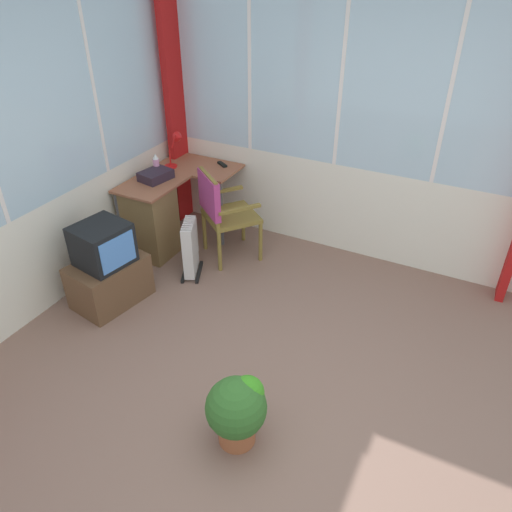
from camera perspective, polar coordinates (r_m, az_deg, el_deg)
ground at (r=3.62m, az=2.34°, el=-18.07°), size 5.52×5.61×0.06m
east_window_panel at (r=4.71m, az=15.01°, el=13.69°), size 0.07×4.61×2.62m
curtain_corner at (r=5.48m, az=-9.19°, el=16.50°), size 0.32×0.07×2.52m
desk at (r=5.10m, az=-11.81°, el=4.50°), size 1.18×0.85×0.75m
desk_lamp at (r=5.27m, az=-9.12°, el=12.70°), size 0.23×0.20×0.36m
tv_remote at (r=5.30m, az=-3.94°, el=10.57°), size 0.12×0.15×0.02m
spray_bottle at (r=5.15m, az=-11.49°, el=10.39°), size 0.06×0.06×0.22m
paper_tray at (r=5.04m, az=-11.56°, el=9.16°), size 0.34×0.28×0.09m
wooden_armchair at (r=4.81m, az=-4.34°, el=5.82°), size 0.67×0.67×0.94m
tv_on_stand at (r=4.50m, az=-16.87°, el=-1.47°), size 0.71×0.55×0.77m
space_heater at (r=4.76m, az=-7.59°, el=1.02°), size 0.41×0.30×0.56m
potted_plant at (r=3.24m, az=-2.15°, el=-17.26°), size 0.39×0.39×0.51m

